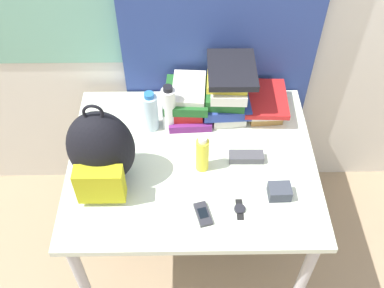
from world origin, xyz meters
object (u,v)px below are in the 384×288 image
backpack (101,152)px  wristwatch (240,209)px  sunglasses_case (246,157)px  book_stack_left (187,100)px  sunscreen_bottle (202,154)px  sports_bottle (169,108)px  camera_pouch (279,192)px  book_stack_right (264,103)px  water_bottle (150,112)px  cell_phone (203,214)px  book_stack_center (227,90)px

backpack → wristwatch: size_ratio=4.25×
sunglasses_case → wristwatch: bearing=-100.8°
book_stack_left → sunscreen_bottle: (0.06, -0.35, 0.01)m
sports_bottle → camera_pouch: 0.62m
book_stack_right → water_bottle: bearing=-168.9°
book_stack_left → book_stack_right: 0.37m
sports_bottle → cell_phone: (0.14, -0.49, -0.11)m
book_stack_right → water_bottle: 0.55m
book_stack_center → backpack: bearing=-142.9°
book_stack_right → sunscreen_bottle: bearing=-131.1°
water_bottle → book_stack_left: bearing=30.8°
cell_phone → sunglasses_case: (0.20, 0.28, 0.01)m
sunglasses_case → book_stack_left: bearing=129.9°
sports_bottle → cell_phone: sports_bottle is taller
book_stack_right → camera_pouch: (0.01, -0.50, -0.02)m
camera_pouch → book_stack_right: bearing=90.7°
sports_bottle → sunglasses_case: sports_bottle is taller
camera_pouch → wristwatch: size_ratio=0.94×
book_stack_center → book_stack_left: bearing=179.6°
backpack → sunscreen_bottle: backpack is taller
backpack → cell_phone: 0.47m
cell_phone → camera_pouch: 0.33m
book_stack_left → water_bottle: bearing=-149.2°
water_bottle → cell_phone: size_ratio=1.79×
cell_phone → book_stack_center: bearing=77.7°
book_stack_center → water_bottle: 0.37m
book_stack_right → backpack: bearing=-150.3°
book_stack_center → cell_phone: book_stack_center is taller
water_bottle → sunscreen_bottle: bearing=-47.1°
backpack → sunscreen_bottle: 0.42m
water_bottle → sports_bottle: bearing=3.0°
water_bottle → wristwatch: bearing=-51.3°
book_stack_center → sunscreen_bottle: size_ratio=1.45×
book_stack_left → book_stack_center: size_ratio=1.03×
book_stack_right → camera_pouch: size_ratio=2.92×
book_stack_left → sunglasses_case: bearing=-50.1°
backpack → water_bottle: (0.18, 0.30, -0.08)m
backpack → sunglasses_case: backpack is taller
backpack → book_stack_center: backpack is taller
book_stack_left → sunglasses_case: book_stack_left is taller
book_stack_center → water_bottle: size_ratio=1.31×
sunglasses_case → wristwatch: size_ratio=1.53×
book_stack_left → book_stack_right: size_ratio=1.05×
book_stack_right → sunglasses_case: bearing=-109.7°
book_stack_center → cell_phone: bearing=-102.3°
book_stack_right → camera_pouch: book_stack_right is taller
book_stack_right → book_stack_center: bearing=-178.4°
water_bottle → cell_phone: water_bottle is taller
sunscreen_bottle → wristwatch: 0.28m
sports_bottle → wristwatch: size_ratio=2.50×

